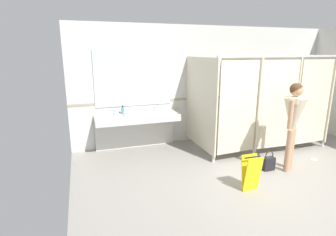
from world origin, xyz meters
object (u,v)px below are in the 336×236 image
object	(u,v)px
wet_floor_sign	(251,173)
person_standing	(294,117)
handbag	(269,163)
paper_cup	(126,114)
soap_dispenser	(123,110)

from	to	relation	value
wet_floor_sign	person_standing	bearing A→B (deg)	20.74
handbag	paper_cup	distance (m)	3.01
soap_dispenser	paper_cup	world-z (taller)	soap_dispenser
person_standing	handbag	xyz separation A→B (m)	(-0.36, 0.10, -0.90)
handbag	paper_cup	world-z (taller)	paper_cup
handbag	paper_cup	size ratio (longest dim) A/B	4.32
person_standing	paper_cup	xyz separation A→B (m)	(-2.73, 1.81, -0.16)
handbag	soap_dispenser	size ratio (longest dim) A/B	2.00
soap_dispenser	wet_floor_sign	xyz separation A→B (m)	(1.61, -2.50, -0.60)
handbag	paper_cup	xyz separation A→B (m)	(-2.37, 1.71, 0.73)
soap_dispenser	wet_floor_sign	distance (m)	3.03
paper_cup	wet_floor_sign	world-z (taller)	paper_cup
wet_floor_sign	handbag	bearing A→B (deg)	34.50
person_standing	paper_cup	size ratio (longest dim) A/B	18.71
person_standing	wet_floor_sign	size ratio (longest dim) A/B	2.80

